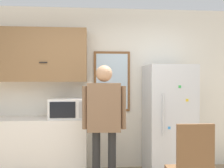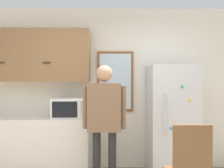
% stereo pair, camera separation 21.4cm
% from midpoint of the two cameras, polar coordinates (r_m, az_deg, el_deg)
% --- Properties ---
extents(back_wall, '(6.00, 0.06, 2.70)m').
position_cam_midpoint_polar(back_wall, '(4.25, -4.91, -0.97)').
color(back_wall, silver).
rests_on(back_wall, ground_plane).
extents(counter, '(2.03, 0.56, 0.90)m').
position_cam_midpoint_polar(counter, '(4.24, -21.57, -13.33)').
color(counter, silver).
rests_on(counter, ground_plane).
extents(upper_cabinets, '(2.03, 0.33, 0.84)m').
position_cam_midpoint_polar(upper_cabinets, '(4.25, -21.18, 6.18)').
color(upper_cabinets, olive).
extents(microwave, '(0.53, 0.40, 0.30)m').
position_cam_midpoint_polar(microwave, '(3.94, -11.76, -5.49)').
color(microwave, white).
rests_on(microwave, counter).
extents(person, '(0.60, 0.25, 1.69)m').
position_cam_midpoint_polar(person, '(3.42, -3.62, -6.75)').
color(person, black).
rests_on(person, ground_plane).
extents(refrigerator, '(0.71, 0.74, 1.72)m').
position_cam_midpoint_polar(refrigerator, '(4.05, 11.27, -8.03)').
color(refrigerator, silver).
rests_on(refrigerator, ground_plane).
extents(chair, '(0.44, 0.44, 1.03)m').
position_cam_midpoint_polar(chair, '(2.95, 15.67, -17.55)').
color(chair, brown).
rests_on(chair, ground_plane).
extents(window, '(0.61, 0.05, 1.01)m').
position_cam_midpoint_polar(window, '(4.21, -1.49, 0.59)').
color(window, brown).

